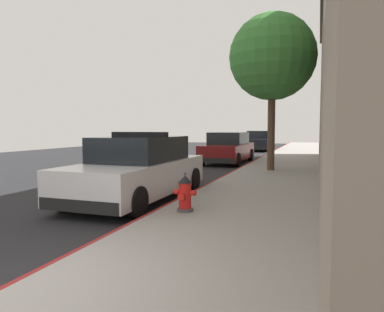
{
  "coord_description": "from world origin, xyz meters",
  "views": [
    {
      "loc": [
        2.96,
        -2.62,
        1.78
      ],
      "look_at": [
        -0.36,
        6.85,
        1.0
      ],
      "focal_mm": 33.87,
      "sensor_mm": 36.0,
      "label": 1
    }
  ],
  "objects_px": {
    "fire_hydrant": "(185,193)",
    "police_cruiser": "(139,170)",
    "parked_car_silver_ahead": "(228,148)",
    "street_tree": "(272,57)",
    "parked_car_dark_far": "(260,141)"
  },
  "relations": [
    {
      "from": "parked_car_silver_ahead",
      "to": "police_cruiser",
      "type": "bearing_deg",
      "value": -89.17
    },
    {
      "from": "parked_car_silver_ahead",
      "to": "street_tree",
      "type": "distance_m",
      "value": 5.99
    },
    {
      "from": "fire_hydrant",
      "to": "police_cruiser",
      "type": "bearing_deg",
      "value": 139.82
    },
    {
      "from": "police_cruiser",
      "to": "parked_car_silver_ahead",
      "type": "bearing_deg",
      "value": 90.83
    },
    {
      "from": "police_cruiser",
      "to": "parked_car_dark_far",
      "type": "relative_size",
      "value": 1.0
    },
    {
      "from": "street_tree",
      "to": "police_cruiser",
      "type": "bearing_deg",
      "value": -112.09
    },
    {
      "from": "parked_car_silver_ahead",
      "to": "street_tree",
      "type": "xyz_separation_m",
      "value": [
        2.63,
        -3.91,
        3.71
      ]
    },
    {
      "from": "parked_car_dark_far",
      "to": "fire_hydrant",
      "type": "bearing_deg",
      "value": -84.92
    },
    {
      "from": "parked_car_silver_ahead",
      "to": "street_tree",
      "type": "relative_size",
      "value": 0.82
    },
    {
      "from": "police_cruiser",
      "to": "parked_car_silver_ahead",
      "type": "height_order",
      "value": "police_cruiser"
    },
    {
      "from": "parked_car_dark_far",
      "to": "fire_hydrant",
      "type": "height_order",
      "value": "parked_car_dark_far"
    },
    {
      "from": "parked_car_silver_ahead",
      "to": "parked_car_dark_far",
      "type": "xyz_separation_m",
      "value": [
        -0.04,
        10.72,
        0.0
      ]
    },
    {
      "from": "police_cruiser",
      "to": "street_tree",
      "type": "distance_m",
      "value": 7.58
    },
    {
      "from": "police_cruiser",
      "to": "parked_car_dark_far",
      "type": "distance_m",
      "value": 20.76
    },
    {
      "from": "parked_car_silver_ahead",
      "to": "parked_car_dark_far",
      "type": "distance_m",
      "value": 10.72
    }
  ]
}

